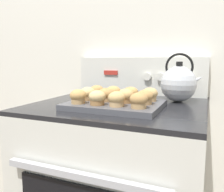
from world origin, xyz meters
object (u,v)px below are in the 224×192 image
at_px(muffin_r1_c3, 145,97).
at_px(muffin_r1_c2, 126,96).
at_px(muffin_r2_c0, 97,91).
at_px(muffin_r1_c1, 106,95).
at_px(muffin_r0_c1, 97,98).
at_px(muffin_r0_c3, 139,101).
at_px(muffin_r2_c1, 113,92).
at_px(muffin_r0_c2, 117,99).
at_px(muffin_r2_c2, 131,93).
at_px(muffin_r0_c0, 78,97).
at_px(muffin_pan, 115,105).
at_px(muffin_r1_c0, 88,94).
at_px(muffin_r2_c3, 150,95).
at_px(tea_kettle, 179,83).

bearing_deg(muffin_r1_c3, muffin_r1_c2, 179.94).
relative_size(muffin_r1_c3, muffin_r2_c0, 1.00).
bearing_deg(muffin_r1_c1, muffin_r0_c1, -88.78).
xyz_separation_m(muffin_r0_c3, muffin_r2_c1, (-0.16, 0.16, 0.00)).
height_order(muffin_r0_c2, muffin_r2_c2, same).
height_order(muffin_r1_c1, muffin_r2_c2, same).
relative_size(muffin_r0_c3, muffin_r1_c3, 1.00).
bearing_deg(muffin_r0_c0, muffin_r0_c3, 0.65).
xyz_separation_m(muffin_r0_c2, muffin_r0_c3, (0.08, -0.00, 0.00)).
height_order(muffin_pan, muffin_r0_c1, muffin_r0_c1).
distance_m(muffin_r0_c0, muffin_r2_c2, 0.23).
xyz_separation_m(muffin_pan, muffin_r0_c0, (-0.12, -0.09, 0.04)).
xyz_separation_m(muffin_r1_c1, muffin_r2_c0, (-0.08, 0.08, 0.00)).
xyz_separation_m(muffin_r0_c1, muffin_r1_c3, (0.17, 0.09, 0.00)).
relative_size(muffin_r0_c1, muffin_r1_c2, 1.00).
xyz_separation_m(muffin_r1_c0, muffin_r2_c3, (0.25, 0.08, 0.00)).
bearing_deg(muffin_r1_c2, muffin_r2_c2, 92.78).
bearing_deg(tea_kettle, muffin_r2_c3, -120.97).
relative_size(muffin_r1_c3, tea_kettle, 0.29).
bearing_deg(muffin_r0_c3, muffin_r1_c3, 89.25).
distance_m(muffin_pan, muffin_r0_c0, 0.16).
xyz_separation_m(muffin_pan, muffin_r2_c2, (0.04, 0.08, 0.04)).
height_order(muffin_r0_c2, muffin_r1_c1, same).
bearing_deg(tea_kettle, muffin_r2_c1, -148.76).
xyz_separation_m(muffin_r0_c3, muffin_r2_c3, (0.00, 0.16, 0.00)).
relative_size(muffin_r1_c1, muffin_r2_c2, 1.00).
bearing_deg(tea_kettle, muffin_pan, -132.55).
relative_size(muffin_r0_c2, muffin_r1_c1, 1.00).
distance_m(muffin_pan, muffin_r1_c0, 0.13).
distance_m(muffin_r0_c3, muffin_r2_c0, 0.30).
xyz_separation_m(muffin_r0_c1, muffin_r0_c3, (0.16, 0.00, 0.00)).
bearing_deg(muffin_r2_c0, muffin_r0_c3, -33.93).
xyz_separation_m(muffin_pan, tea_kettle, (0.22, 0.24, 0.08)).
xyz_separation_m(muffin_r0_c3, muffin_r2_c2, (-0.08, 0.16, 0.00)).
bearing_deg(muffin_r1_c2, muffin_r2_c0, 153.77).
height_order(muffin_pan, muffin_r0_c2, muffin_r0_c2).
distance_m(muffin_r0_c2, muffin_r2_c2, 0.16).
relative_size(muffin_r1_c2, muffin_r2_c1, 1.00).
distance_m(muffin_r0_c1, muffin_r1_c0, 0.12).
bearing_deg(muffin_pan, muffin_r1_c1, 177.40).
bearing_deg(muffin_r0_c1, muffin_r1_c0, 135.58).
bearing_deg(muffin_r0_c0, muffin_r2_c3, 33.66).
distance_m(muffin_r0_c1, muffin_r2_c1, 0.17).
height_order(muffin_r1_c1, muffin_r2_c3, same).
bearing_deg(muffin_r2_c1, muffin_r2_c0, 178.41).
bearing_deg(muffin_r2_c3, muffin_r2_c1, 179.46).
bearing_deg(muffin_r1_c0, muffin_r2_c0, 88.97).
bearing_deg(muffin_r2_c3, muffin_r2_c2, 179.95).
height_order(muffin_r0_c0, muffin_r2_c0, same).
bearing_deg(muffin_r2_c1, muffin_r0_c3, -45.00).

